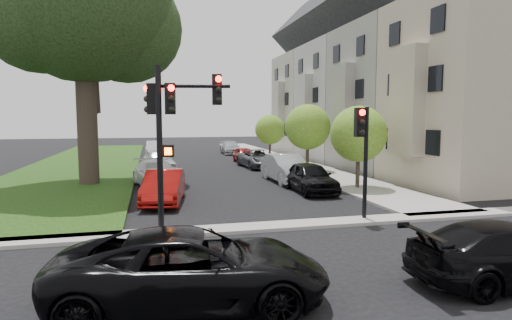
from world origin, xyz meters
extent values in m
plane|color=black|center=(0.00, 0.00, 0.00)|extent=(140.00, 140.00, 0.00)
cube|color=black|center=(-9.00, 24.00, 0.06)|extent=(8.00, 44.00, 0.12)
cube|color=gray|center=(6.75, 24.00, 0.06)|extent=(3.50, 44.00, 0.12)
cube|color=gray|center=(0.00, 2.00, 0.06)|extent=(60.00, 1.00, 0.12)
cube|color=gray|center=(12.50, 8.00, 5.00)|extent=(7.00, 7.40, 10.00)
cube|color=gray|center=(8.65, 8.00, 4.50)|extent=(0.70, 2.20, 5.50)
cube|color=black|center=(8.95, 8.00, 5.50)|extent=(0.08, 3.60, 6.00)
cube|color=#A29D93|center=(12.50, 15.50, 5.00)|extent=(7.00, 7.40, 10.00)
cube|color=#A29D93|center=(8.65, 15.50, 4.50)|extent=(0.70, 2.20, 5.50)
cube|color=black|center=(8.95, 15.50, 5.50)|extent=(0.08, 3.60, 6.00)
cube|color=gray|center=(12.50, 23.00, 5.00)|extent=(7.00, 7.40, 10.00)
cube|color=#222326|center=(12.50, 23.00, 12.47)|extent=(7.00, 7.55, 7.00)
cube|color=gray|center=(8.65, 23.00, 4.50)|extent=(0.70, 2.20, 5.50)
cube|color=black|center=(8.95, 23.00, 5.50)|extent=(0.08, 3.60, 6.00)
cube|color=#9E9891|center=(12.50, 30.50, 5.00)|extent=(7.00, 7.40, 10.00)
cube|color=#222326|center=(12.50, 30.50, 12.47)|extent=(7.00, 7.55, 7.00)
cube|color=#9E9891|center=(8.65, 30.50, 4.50)|extent=(0.70, 2.20, 5.50)
cube|color=black|center=(8.95, 30.50, 5.50)|extent=(0.08, 3.60, 6.00)
cylinder|color=black|center=(-7.36, 13.18, 3.88)|extent=(1.07, 1.07, 7.75)
sphere|color=black|center=(-5.23, 14.15, 8.72)|extent=(6.20, 6.20, 6.20)
sphere|color=black|center=(-9.30, 12.70, 9.21)|extent=(6.59, 6.59, 6.59)
cylinder|color=black|center=(6.20, 8.37, 1.02)|extent=(0.20, 0.20, 2.04)
sphere|color=#497B16|center=(6.20, 8.37, 2.86)|extent=(2.86, 2.86, 2.86)
cylinder|color=black|center=(6.20, 15.60, 1.09)|extent=(0.22, 0.22, 2.19)
sphere|color=#497B16|center=(6.20, 15.60, 3.06)|extent=(3.06, 3.06, 3.06)
cylinder|color=black|center=(6.20, 24.92, 0.94)|extent=(0.19, 0.19, 1.87)
sphere|color=#497B16|center=(6.20, 24.92, 2.62)|extent=(2.62, 2.62, 2.62)
cylinder|color=black|center=(-3.80, 2.20, 2.64)|extent=(0.21, 0.21, 5.28)
cylinder|color=black|center=(-2.68, 2.20, 4.67)|extent=(2.22, 0.55, 0.12)
cube|color=black|center=(-3.44, 2.20, 4.27)|extent=(0.35, 0.32, 0.96)
cube|color=black|center=(-1.97, 2.20, 4.57)|extent=(0.35, 0.32, 0.96)
cube|color=black|center=(-4.00, 2.45, 4.27)|extent=(0.32, 0.35, 0.96)
sphere|color=#FF0C05|center=(-3.44, 2.05, 4.59)|extent=(0.20, 0.20, 0.20)
sphere|color=black|center=(-3.44, 2.05, 3.94)|extent=(0.20, 0.20, 0.20)
cube|color=black|center=(-3.55, 2.20, 2.64)|extent=(0.40, 0.32, 0.39)
cube|color=#FF5905|center=(-3.55, 2.06, 2.64)|extent=(0.22, 0.03, 0.22)
cylinder|color=black|center=(3.30, 2.20, 2.03)|extent=(0.16, 0.16, 4.06)
cube|color=black|center=(3.04, 2.20, 3.52)|extent=(0.34, 0.30, 1.01)
sphere|color=#FF0C05|center=(3.04, 2.04, 3.86)|extent=(0.21, 0.21, 0.21)
imported|color=black|center=(-3.34, -3.24, 0.75)|extent=(5.59, 2.98, 1.49)
imported|color=black|center=(3.67, -3.86, 0.69)|extent=(4.80, 2.13, 1.37)
imported|color=black|center=(3.57, 8.23, 0.74)|extent=(1.81, 4.39, 1.49)
imported|color=#999BA0|center=(3.44, 11.66, 0.80)|extent=(1.82, 4.91, 1.60)
imported|color=#3F4247|center=(3.63, 18.95, 0.67)|extent=(2.57, 4.96, 1.34)
imported|color=maroon|center=(3.42, 22.68, 0.63)|extent=(1.51, 3.73, 1.27)
imported|color=#999BA0|center=(3.85, 31.17, 0.63)|extent=(1.89, 4.42, 1.27)
imported|color=maroon|center=(-3.55, 7.16, 0.72)|extent=(2.14, 4.52, 1.43)
imported|color=silver|center=(-3.78, 11.62, 0.71)|extent=(2.88, 5.17, 1.42)
imported|color=silver|center=(-3.55, 17.71, 0.80)|extent=(2.37, 4.87, 1.60)
imported|color=silver|center=(-3.72, 32.01, 0.69)|extent=(1.62, 4.22, 1.37)
camera|label=1|loc=(-4.08, -11.45, 3.69)|focal=30.00mm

